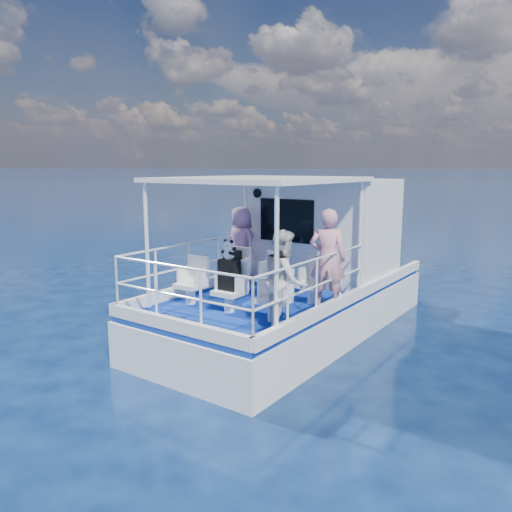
{
  "coord_description": "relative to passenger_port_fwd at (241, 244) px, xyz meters",
  "views": [
    {
      "loc": [
        5.19,
        -7.6,
        3.36
      ],
      "look_at": [
        0.06,
        -0.4,
        1.78
      ],
      "focal_mm": 35.0,
      "sensor_mm": 36.0,
      "label": 1
    }
  ],
  "objects": [
    {
      "name": "seat_center_aft",
      "position": [
        1.25,
        -1.99,
        -0.62
      ],
      "size": [
        0.48,
        0.46,
        0.38
      ],
      "primitive_type": "cube",
      "color": "white",
      "rests_on": "deck"
    },
    {
      "name": "seat_port_aft",
      "position": [
        0.35,
        -1.99,
        -0.62
      ],
      "size": [
        0.48,
        0.46,
        0.38
      ],
      "primitive_type": "cube",
      "color": "white",
      "rests_on": "deck"
    },
    {
      "name": "hull",
      "position": [
        1.25,
        0.11,
        -1.71
      ],
      "size": [
        3.0,
        7.0,
        1.6
      ],
      "primitive_type": "cube",
      "color": "white",
      "rests_on": "ground"
    },
    {
      "name": "passenger_stbd_aft",
      "position": [
        2.5,
        -2.23,
        -0.04
      ],
      "size": [
        0.92,
        0.95,
        1.54
      ],
      "primitive_type": "imported",
      "rotation": [
        0.0,
        0.0,
        2.22
      ],
      "color": "silver",
      "rests_on": "deck"
    },
    {
      "name": "seat_stbd_fwd",
      "position": [
        2.15,
        -0.69,
        -0.62
      ],
      "size": [
        0.48,
        0.46,
        0.38
      ],
      "primitive_type": "cube",
      "color": "white",
      "rests_on": "deck"
    },
    {
      "name": "seat_port_fwd",
      "position": [
        0.35,
        -0.69,
        -0.62
      ],
      "size": [
        0.48,
        0.46,
        0.38
      ],
      "primitive_type": "cube",
      "color": "white",
      "rests_on": "deck"
    },
    {
      "name": "compact_camera",
      "position": [
        0.36,
        -0.75,
        0.04
      ],
      "size": [
        0.1,
        0.06,
        0.06
      ],
      "primitive_type": "cube",
      "color": "black",
      "rests_on": "backpack_port"
    },
    {
      "name": "seat_center_fwd",
      "position": [
        1.25,
        -0.69,
        -0.62
      ],
      "size": [
        0.48,
        0.46,
        0.38
      ],
      "primitive_type": "cube",
      "color": "white",
      "rests_on": "deck"
    },
    {
      "name": "panda",
      "position": [
        1.24,
        -1.98,
        0.27
      ],
      "size": [
        0.22,
        0.19,
        0.34
      ],
      "primitive_type": null,
      "color": "white",
      "rests_on": "backpack_center"
    },
    {
      "name": "passenger_port_fwd",
      "position": [
        0.0,
        0.0,
        0.0
      ],
      "size": [
        0.69,
        0.56,
        1.63
      ],
      "primitive_type": "imported",
      "rotation": [
        0.0,
        0.0,
        2.91
      ],
      "color": "pink",
      "rests_on": "deck"
    },
    {
      "name": "passenger_stbd_fwd",
      "position": [
        2.5,
        -0.8,
        0.07
      ],
      "size": [
        0.75,
        0.61,
        1.76
      ],
      "primitive_type": "imported",
      "rotation": [
        0.0,
        0.0,
        3.48
      ],
      "color": "pink",
      "rests_on": "deck"
    },
    {
      "name": "backpack_port",
      "position": [
        0.35,
        -0.75,
        -0.21
      ],
      "size": [
        0.34,
        0.19,
        0.44
      ],
      "primitive_type": "cube",
      "color": "black",
      "rests_on": "seat_port_fwd"
    },
    {
      "name": "canopy",
      "position": [
        1.25,
        -1.09,
        1.43
      ],
      "size": [
        3.0,
        3.2,
        0.08
      ],
      "primitive_type": "cube",
      "color": "white",
      "rests_on": "cabin"
    },
    {
      "name": "railings",
      "position": [
        1.25,
        -1.47,
        -0.31
      ],
      "size": [
        2.84,
        3.59,
        1.0
      ],
      "primitive_type": null,
      "color": "white",
      "rests_on": "deck"
    },
    {
      "name": "seat_stbd_aft",
      "position": [
        2.15,
        -1.99,
        -0.62
      ],
      "size": [
        0.48,
        0.46,
        0.38
      ],
      "primitive_type": "cube",
      "color": "white",
      "rests_on": "deck"
    },
    {
      "name": "canopy_posts",
      "position": [
        1.25,
        -1.14,
        0.29
      ],
      "size": [
        2.77,
        2.97,
        2.2
      ],
      "color": "white",
      "rests_on": "deck"
    },
    {
      "name": "ground",
      "position": [
        1.25,
        -0.89,
        -1.71
      ],
      "size": [
        2000.0,
        2000.0,
        0.0
      ],
      "primitive_type": "plane",
      "color": "#08183F",
      "rests_on": "ground"
    },
    {
      "name": "cabin",
      "position": [
        1.25,
        1.41,
        0.29
      ],
      "size": [
        2.85,
        2.0,
        2.2
      ],
      "primitive_type": "cube",
      "color": "white",
      "rests_on": "deck"
    },
    {
      "name": "deck",
      "position": [
        1.25,
        0.11,
        -0.86
      ],
      "size": [
        2.9,
        6.9,
        0.1
      ],
      "primitive_type": "cube",
      "color": "navy",
      "rests_on": "hull"
    },
    {
      "name": "backpack_center",
      "position": [
        1.24,
        -1.98,
        -0.17
      ],
      "size": [
        0.35,
        0.2,
        0.53
      ],
      "primitive_type": "cube",
      "color": "black",
      "rests_on": "seat_center_aft"
    }
  ]
}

